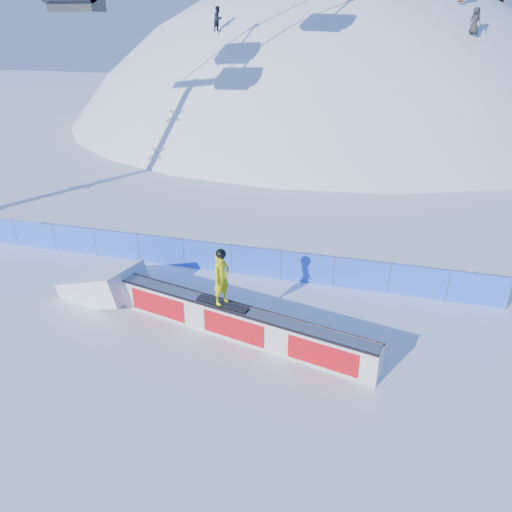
# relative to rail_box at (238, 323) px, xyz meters

# --- Properties ---
(ground) EXTENTS (160.00, 160.00, 0.00)m
(ground) POSITION_rel_rail_box_xyz_m (-2.61, -0.32, -0.53)
(ground) COLOR white
(ground) RESTS_ON ground
(snow_hill) EXTENTS (64.00, 64.00, 64.00)m
(snow_hill) POSITION_rel_rail_box_xyz_m (-2.61, 41.68, -18.53)
(snow_hill) COLOR white
(snow_hill) RESTS_ON ground
(safety_fence) EXTENTS (22.05, 0.05, 1.30)m
(safety_fence) POSITION_rel_rail_box_xyz_m (-2.61, 4.18, 0.07)
(safety_fence) COLOR blue
(safety_fence) RESTS_ON ground
(rail_box) EXTENTS (8.85, 2.58, 1.07)m
(rail_box) POSITION_rel_rail_box_xyz_m (0.00, 0.00, 0.00)
(rail_box) COLOR silver
(rail_box) RESTS_ON ground
(snow_ramp) EXTENTS (3.27, 2.44, 1.83)m
(snow_ramp) POSITION_rel_rail_box_xyz_m (-5.45, 1.23, -0.53)
(snow_ramp) COLOR white
(snow_ramp) RESTS_ON ground
(snowboarder) EXTENTS (1.81, 0.74, 1.86)m
(snowboarder) POSITION_rel_rail_box_xyz_m (-0.54, 0.12, 1.46)
(snowboarder) COLOR black
(snowboarder) RESTS_ON rail_box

